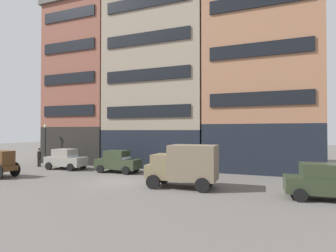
{
  "coord_description": "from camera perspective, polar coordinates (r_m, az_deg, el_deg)",
  "views": [
    {
      "loc": [
        10.49,
        -16.39,
        3.5
      ],
      "look_at": [
        3.13,
        1.78,
        3.82
      ],
      "focal_mm": 29.7,
      "sensor_mm": 36.0,
      "label": 1
    }
  ],
  "objects": [
    {
      "name": "building_center_right",
      "position": [
        25.76,
        18.57,
        9.42
      ],
      "size": [
        9.78,
        5.74,
        16.14
      ],
      "color": "black",
      "rests_on": "ground_plane"
    },
    {
      "name": "building_far_left",
      "position": [
        32.87,
        -16.62,
        8.54
      ],
      "size": [
        8.17,
        5.74,
        17.7
      ],
      "color": "black",
      "rests_on": "ground_plane"
    },
    {
      "name": "pedestrian_officer",
      "position": [
        29.8,
        -24.94,
        -5.7
      ],
      "size": [
        0.48,
        0.48,
        1.79
      ],
      "color": "black",
      "rests_on": "ground_plane"
    },
    {
      "name": "delivery_truck_near",
      "position": [
        17.16,
        3.31,
        -7.89
      ],
      "size": [
        4.43,
        2.31,
        2.62
      ],
      "color": "#7A6B4C",
      "rests_on": "ground_plane"
    },
    {
      "name": "streetlamp_curbside",
      "position": [
        31.46,
        -23.9,
        -2.37
      ],
      "size": [
        0.32,
        0.32,
        4.12
      ],
      "color": "black",
      "rests_on": "ground_plane"
    },
    {
      "name": "sedan_parked_curb",
      "position": [
        26.93,
        -20.25,
        -6.4
      ],
      "size": [
        3.72,
        1.91,
        1.83
      ],
      "color": "gray",
      "rests_on": "ground_plane"
    },
    {
      "name": "building_center_left",
      "position": [
        28.21,
        -2.01,
        9.88
      ],
      "size": [
        10.49,
        5.74,
        17.5
      ],
      "color": "black",
      "rests_on": "ground_plane"
    },
    {
      "name": "ground_plane",
      "position": [
        19.77,
        -10.62,
        -11.12
      ],
      "size": [
        120.0,
        120.0,
        0.0
      ],
      "primitive_type": "plane",
      "color": "#605B56"
    },
    {
      "name": "sedan_dark",
      "position": [
        16.29,
        29.19,
        -9.95
      ],
      "size": [
        3.82,
        2.1,
        1.83
      ],
      "color": "#2D3823",
      "rests_on": "ground_plane"
    },
    {
      "name": "sedan_light",
      "position": [
        23.76,
        -10.26,
        -7.18
      ],
      "size": [
        3.71,
        1.88,
        1.83
      ],
      "color": "#2D3823",
      "rests_on": "ground_plane"
    }
  ]
}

